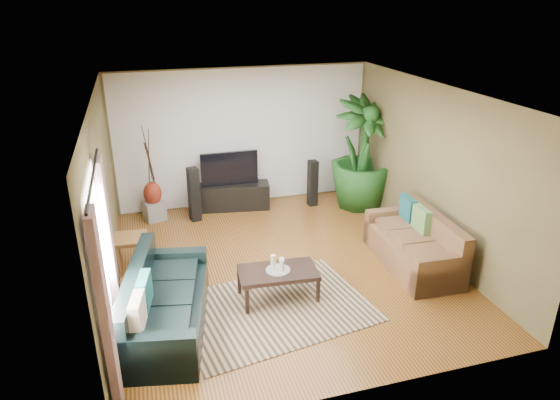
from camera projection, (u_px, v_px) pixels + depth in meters
name	position (u px, v px, depth m)	size (l,w,h in m)	color
floor	(284.00, 267.00, 7.79)	(5.50, 5.50, 0.00)	brown
ceiling	(284.00, 93.00, 6.75)	(5.50, 5.50, 0.00)	white
wall_back	(244.00, 138.00, 9.71)	(5.00, 5.00, 0.00)	brown
wall_front	(365.00, 283.00, 4.83)	(5.00, 5.00, 0.00)	brown
wall_left	(104.00, 205.00, 6.63)	(5.50, 5.50, 0.00)	brown
wall_right	(434.00, 170.00, 7.92)	(5.50, 5.50, 0.00)	brown
backwall_panel	(244.00, 138.00, 9.70)	(4.90, 4.90, 0.00)	white
window_pane	(100.00, 258.00, 5.20)	(1.80, 1.80, 0.00)	white
curtain_near	(106.00, 319.00, 4.64)	(0.08, 0.35, 2.20)	gray
curtain_far	(110.00, 246.00, 5.97)	(0.08, 0.35, 2.20)	gray
curtain_rod	(93.00, 176.00, 4.86)	(0.03, 0.03, 1.90)	black
sofa_left	(167.00, 299.00, 6.22)	(2.08, 0.89, 0.85)	black
sofa_right	(413.00, 241.00, 7.69)	(1.85, 0.83, 0.85)	brown
area_rug	(274.00, 308.00, 6.75)	(2.51, 1.78, 0.01)	tan
coffee_table	(278.00, 284.00, 6.92)	(1.08, 0.59, 0.44)	black
candle_tray	(278.00, 270.00, 6.83)	(0.33, 0.33, 0.01)	gray
candle_tall	(273.00, 262.00, 6.80)	(0.07, 0.07, 0.22)	white
candle_mid	(282.00, 265.00, 6.77)	(0.07, 0.07, 0.17)	beige
candle_short	(282.00, 262.00, 6.87)	(0.07, 0.07, 0.14)	beige
tv_stand	(231.00, 196.00, 9.82)	(1.51, 0.45, 0.50)	black
television	(229.00, 168.00, 9.60)	(1.11, 0.06, 0.65)	black
speaker_left	(194.00, 194.00, 9.21)	(0.18, 0.20, 1.02)	black
speaker_right	(313.00, 183.00, 9.90)	(0.17, 0.19, 0.93)	black
potted_plant	(362.00, 154.00, 9.63)	(1.22, 1.22, 2.17)	#194818
plant_pot	(359.00, 198.00, 9.99)	(0.40, 0.40, 0.31)	black
pedestal	(154.00, 210.00, 9.36)	(0.36, 0.36, 0.36)	gray
vase	(153.00, 194.00, 9.23)	(0.33, 0.33, 0.46)	maroon
side_table	(132.00, 252.00, 7.68)	(0.49, 0.49, 0.52)	#956231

